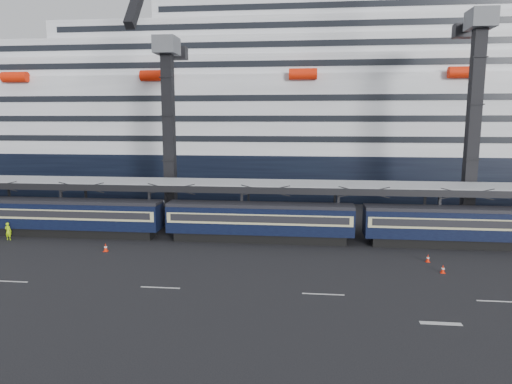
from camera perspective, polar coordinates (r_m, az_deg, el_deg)
ground at (r=37.62m, az=11.26°, el=-10.31°), size 260.00×260.00×0.00m
lane_markings at (r=34.56m, az=25.99°, el=-12.84°), size 111.00×4.27×0.02m
train at (r=46.51m, az=4.57°, el=-3.60°), size 133.05×3.00×4.05m
canopy at (r=50.00m, az=10.09°, el=0.73°), size 130.00×6.25×5.53m
cruise_ship at (r=81.39m, az=7.98°, el=8.95°), size 214.09×28.84×34.00m
crane_dark_near at (r=56.46m, az=-10.97°, el=8.45°), size 4.50×17.75×35.08m
crane_dark_mid at (r=56.07m, az=25.76°, el=9.18°), size 4.50×18.24×39.64m
worker at (r=53.86m, az=-28.57°, el=-4.33°), size 0.69×0.47×1.86m
traffic_cone_c at (r=45.71m, az=-18.29°, el=-6.58°), size 0.41×0.41×0.82m
traffic_cone_d at (r=40.54m, az=22.33°, el=-8.87°), size 0.36×0.36×0.72m
traffic_cone_e at (r=43.10m, az=20.69°, el=-7.73°), size 0.35×0.35×0.71m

